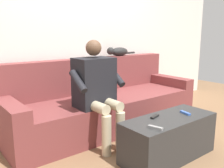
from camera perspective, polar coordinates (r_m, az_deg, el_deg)
name	(u,v)px	position (r m, az deg, el deg)	size (l,w,h in m)	color
ground_plane	(142,144)	(2.87, 7.02, -13.73)	(8.00, 8.00, 0.00)	#846042
back_wall	(82,26)	(3.57, -6.88, 13.18)	(5.79, 0.06, 2.65)	silver
couch	(103,104)	(3.30, -2.13, -4.62)	(2.62, 0.88, 0.89)	brown
coffee_table	(169,138)	(2.57, 12.99, -12.01)	(1.01, 0.41, 0.42)	#2D2D2D
person_solo_seated	(97,87)	(2.69, -3.58, -0.65)	(0.57, 0.54, 1.16)	black
cat_on_backrest	(118,52)	(3.71, 1.43, 7.53)	(0.52, 0.15, 0.14)	black
remote_gray	(155,128)	(2.18, 10.01, -9.95)	(0.13, 0.03, 0.02)	gray
remote_blue	(185,113)	(2.64, 16.62, -6.43)	(0.12, 0.03, 0.02)	#3860B7
remote_black	(155,117)	(2.46, 9.88, -7.44)	(0.12, 0.03, 0.02)	black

